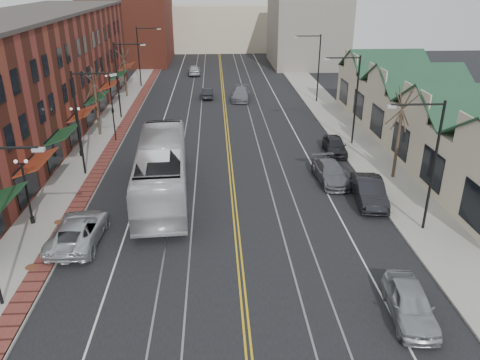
{
  "coord_description": "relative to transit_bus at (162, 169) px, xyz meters",
  "views": [
    {
      "loc": [
        -1.19,
        -18.61,
        14.43
      ],
      "look_at": [
        0.38,
        9.77,
        2.0
      ],
      "focal_mm": 35.0,
      "sensor_mm": 36.0,
      "label": 1
    }
  ],
  "objects": [
    {
      "name": "tree_left_far",
      "position": [
        -7.5,
        29.93,
        1.32
      ],
      "size": [
        1.66,
        1.28,
        6.02
      ],
      "color": "#382B21",
      "rests_on": "sidewalk_left"
    },
    {
      "name": "lamppost_l_3",
      "position": [
        -7.8,
        21.93,
        0.25
      ],
      "size": [
        0.84,
        0.28,
        4.27
      ],
      "color": "black",
      "rests_on": "sidewalk_left"
    },
    {
      "name": "manhole_far",
      "position": [
        -6.2,
        -4.07,
        -1.8
      ],
      "size": [
        0.6,
        0.6,
        0.02
      ],
      "primitive_type": "cylinder",
      "color": "#592D19",
      "rests_on": "sidewalk_left"
    },
    {
      "name": "sidewalk_left",
      "position": [
        -7.0,
        7.93,
        -1.88
      ],
      "size": [
        4.0,
        120.0,
        0.15
      ],
      "primitive_type": "cube",
      "color": "gray",
      "rests_on": "ground"
    },
    {
      "name": "backdrop_left",
      "position": [
        -11.0,
        57.93,
        5.05
      ],
      "size": [
        14.0,
        18.0,
        14.0
      ],
      "primitive_type": "cube",
      "color": "maroon",
      "rests_on": "ground"
    },
    {
      "name": "parked_car_d",
      "position": [
        14.3,
        7.69,
        -1.21
      ],
      "size": [
        2.06,
        4.51,
        1.5
      ],
      "primitive_type": "imported",
      "rotation": [
        0.0,
        0.0,
        -0.07
      ],
      "color": "black",
      "rests_on": "ground"
    },
    {
      "name": "parked_car_b",
      "position": [
        14.3,
        -2.08,
        -1.11
      ],
      "size": [
        2.29,
        5.28,
        1.69
      ],
      "primitive_type": "imported",
      "rotation": [
        0.0,
        0.0,
        -0.1
      ],
      "color": "black",
      "rests_on": "ground"
    },
    {
      "name": "lamppost_l_2",
      "position": [
        -7.8,
        7.93,
        0.25
      ],
      "size": [
        0.84,
        0.28,
        4.27
      ],
      "color": "black",
      "rests_on": "sidewalk_left"
    },
    {
      "name": "streetlight_r_0",
      "position": [
        16.05,
        -6.07,
        3.07
      ],
      "size": [
        3.33,
        0.25,
        8.0
      ],
      "color": "black",
      "rests_on": "sidewalk_right"
    },
    {
      "name": "sidewalk_right",
      "position": [
        17.0,
        7.93,
        -1.88
      ],
      "size": [
        4.0,
        120.0,
        0.15
      ],
      "primitive_type": "cube",
      "color": "gray",
      "rests_on": "ground"
    },
    {
      "name": "distant_car_left",
      "position": [
        2.94,
        28.88,
        -1.3
      ],
      "size": [
        1.45,
        3.98,
        1.3
      ],
      "primitive_type": "imported",
      "rotation": [
        0.0,
        0.0,
        3.12
      ],
      "color": "black",
      "rests_on": "ground"
    },
    {
      "name": "streetlight_r_1",
      "position": [
        16.05,
        9.93,
        3.07
      ],
      "size": [
        3.33,
        0.25,
        8.0
      ],
      "color": "black",
      "rests_on": "sidewalk_right"
    },
    {
      "name": "tree_left_near",
      "position": [
        -7.5,
        13.93,
        1.56
      ],
      "size": [
        1.78,
        1.37,
        6.48
      ],
      "color": "#382B21",
      "rests_on": "sidewalk_left"
    },
    {
      "name": "building_left",
      "position": [
        -14.0,
        14.93,
        3.55
      ],
      "size": [
        10.0,
        50.0,
        11.0
      ],
      "primitive_type": "cube",
      "color": "maroon",
      "rests_on": "ground"
    },
    {
      "name": "streetlight_l_1",
      "position": [
        -6.05,
        3.93,
        3.07
      ],
      "size": [
        3.33,
        0.25,
        8.0
      ],
      "color": "black",
      "rests_on": "sidewalk_left"
    },
    {
      "name": "manhole_mid",
      "position": [
        -6.2,
        -9.07,
        -1.8
      ],
      "size": [
        0.6,
        0.6,
        0.02
      ],
      "primitive_type": "cylinder",
      "color": "#592D19",
      "rests_on": "sidewalk_left"
    },
    {
      "name": "transit_bus",
      "position": [
        0.0,
        0.0,
        0.0
      ],
      "size": [
        4.15,
        14.21,
        3.91
      ],
      "primitive_type": "imported",
      "rotation": [
        0.0,
        0.0,
        3.2
      ],
      "color": "silver",
      "rests_on": "ground"
    },
    {
      "name": "streetlight_r_2",
      "position": [
        16.05,
        25.93,
        3.07
      ],
      "size": [
        3.33,
        0.25,
        8.0
      ],
      "color": "black",
      "rests_on": "sidewalk_right"
    },
    {
      "name": "parked_suv",
      "position": [
        -4.3,
        -6.4,
        -1.16
      ],
      "size": [
        2.79,
        5.81,
        1.6
      ],
      "primitive_type": "imported",
      "rotation": [
        0.0,
        0.0,
        3.12
      ],
      "color": "silver",
      "rests_on": "ground"
    },
    {
      "name": "streetlight_l_3",
      "position": [
        -6.05,
        35.93,
        3.07
      ],
      "size": [
        3.33,
        0.25,
        8.0
      ],
      "color": "black",
      "rests_on": "sidewalk_left"
    },
    {
      "name": "streetlight_l_2",
      "position": [
        -6.05,
        19.93,
        3.07
      ],
      "size": [
        3.33,
        0.25,
        8.0
      ],
      "color": "black",
      "rests_on": "sidewalk_left"
    },
    {
      "name": "distant_car_far",
      "position": [
        0.68,
        44.45,
        -1.18
      ],
      "size": [
        2.09,
        4.66,
        1.55
      ],
      "primitive_type": "imported",
      "rotation": [
        0.0,
        0.0,
        3.2
      ],
      "color": "#A9ACB0",
      "rests_on": "ground"
    },
    {
      "name": "tree_right_mid",
      "position": [
        17.5,
        1.93,
        1.8
      ],
      "size": [
        1.9,
        1.46,
        6.93
      ],
      "color": "#382B21",
      "rests_on": "sidewalk_right"
    },
    {
      "name": "ground",
      "position": [
        5.0,
        -12.07,
        -1.95
      ],
      "size": [
        160.0,
        160.0,
        0.0
      ],
      "primitive_type": "plane",
      "color": "black",
      "rests_on": "ground"
    },
    {
      "name": "building_right",
      "position": [
        23.0,
        7.93,
        0.35
      ],
      "size": [
        8.0,
        36.0,
        4.6
      ],
      "primitive_type": "cube",
      "color": "beige",
      "rests_on": "ground"
    },
    {
      "name": "traffic_signal",
      "position": [
        -5.6,
        11.93,
        0.39
      ],
      "size": [
        0.18,
        0.15,
        3.8
      ],
      "color": "black",
      "rests_on": "sidewalk_left"
    },
    {
      "name": "parked_car_a",
      "position": [
        12.5,
        -13.93,
        -1.19
      ],
      "size": [
        2.28,
        4.68,
        1.54
      ],
      "primitive_type": "imported",
      "rotation": [
        0.0,
        0.0,
        -0.11
      ],
      "color": "#9CA0A3",
      "rests_on": "ground"
    },
    {
      "name": "lamppost_l_1",
      "position": [
        -7.8,
        -4.07,
        0.25
      ],
      "size": [
        0.84,
        0.28,
        4.27
      ],
      "color": "black",
      "rests_on": "sidewalk_left"
    },
    {
      "name": "backdrop_right",
      "position": [
        20.0,
        52.93,
        3.55
      ],
      "size": [
        12.0,
        16.0,
        11.0
      ],
      "primitive_type": "cube",
      "color": "slate",
      "rests_on": "ground"
    },
    {
      "name": "parked_car_c",
      "position": [
        12.5,
        1.61,
        -1.21
      ],
      "size": [
        2.38,
        5.24,
        1.49
      ],
      "primitive_type": "imported",
      "rotation": [
        0.0,
        0.0,
        0.06
      ],
      "color": "slate",
      "rests_on": "ground"
    },
    {
      "name": "distant_car_right",
      "position": [
        7.14,
        27.6,
        -1.19
      ],
      "size": [
        2.75,
        5.51,
        1.54
      ],
      "primitive_type": "imported",
      "rotation": [
        0.0,
        0.0,
        -0.12
      ],
      "color": "slate",
      "rests_on": "ground"
    },
    {
      "name": "backdrop_mid",
      "position": [
        5.0,
        72.93,
        2.55
      ],
      "size": [
        22.0,
        14.0,
        9.0
      ],
      "primitive_type": "cube",
      "color": "beige",
      "rests_on": "ground"
    }
  ]
}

